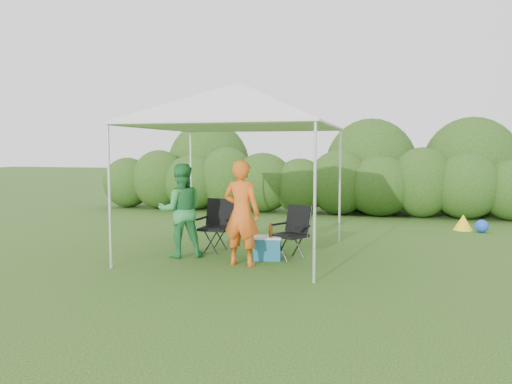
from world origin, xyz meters
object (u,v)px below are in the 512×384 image
(canopy, at_px, (239,105))
(cooler, at_px, (268,248))
(man, at_px, (241,213))
(chair_left, at_px, (217,222))
(chair_right, at_px, (293,228))
(woman, at_px, (181,210))

(canopy, xyz_separation_m, cooler, (0.57, -0.32, -2.28))
(man, bearing_deg, chair_left, -44.43)
(chair_right, distance_m, woman, 1.84)
(chair_right, relative_size, cooler, 1.74)
(chair_left, relative_size, cooler, 1.82)
(canopy, relative_size, chair_right, 3.67)
(canopy, bearing_deg, woman, -149.12)
(canopy, xyz_separation_m, chair_right, (0.94, -0.10, -1.98))
(cooler, bearing_deg, man, -129.77)
(chair_right, xyz_separation_m, cooler, (-0.37, -0.22, -0.29))
(woman, xyz_separation_m, cooler, (1.40, 0.18, -0.57))
(man, xyz_separation_m, cooler, (0.28, 0.49, -0.61))
(canopy, bearing_deg, cooler, -29.19)
(canopy, distance_m, woman, 1.96)
(cooler, bearing_deg, chair_right, 21.15)
(canopy, distance_m, chair_right, 2.20)
(man, xyz_separation_m, woman, (-1.12, 0.31, -0.04))
(canopy, height_order, chair_right, canopy)
(canopy, height_order, chair_left, canopy)
(canopy, height_order, woman, canopy)
(man, height_order, woman, man)
(canopy, relative_size, chair_left, 3.49)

